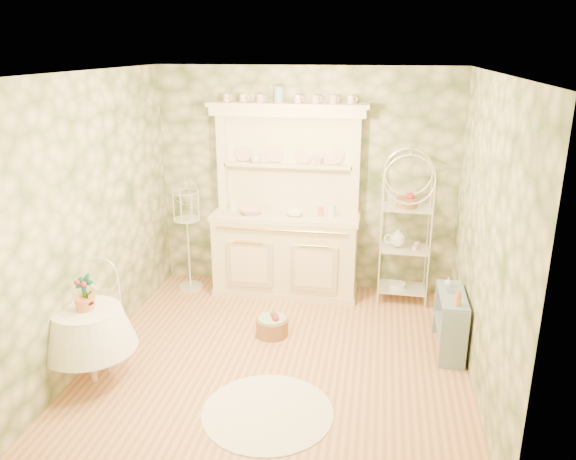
% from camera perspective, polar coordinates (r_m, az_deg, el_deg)
% --- Properties ---
extents(floor, '(3.60, 3.60, 0.00)m').
position_cam_1_polar(floor, '(5.66, -0.85, -12.72)').
color(floor, tan).
rests_on(floor, ground).
extents(ceiling, '(3.60, 3.60, 0.00)m').
position_cam_1_polar(ceiling, '(4.86, -1.01, 15.73)').
color(ceiling, white).
rests_on(ceiling, floor).
extents(wall_left, '(3.60, 3.60, 0.00)m').
position_cam_1_polar(wall_left, '(5.69, -19.05, 1.29)').
color(wall_left, beige).
rests_on(wall_left, floor).
extents(wall_right, '(3.60, 3.60, 0.00)m').
position_cam_1_polar(wall_right, '(5.11, 19.37, -0.65)').
color(wall_right, beige).
rests_on(wall_right, floor).
extents(wall_back, '(3.60, 3.60, 0.00)m').
position_cam_1_polar(wall_back, '(6.81, 1.81, 4.98)').
color(wall_back, beige).
rests_on(wall_back, floor).
extents(wall_front, '(3.60, 3.60, 0.00)m').
position_cam_1_polar(wall_front, '(3.47, -6.34, -8.63)').
color(wall_front, beige).
rests_on(wall_front, floor).
extents(kitchen_dresser, '(1.87, 0.61, 2.29)m').
position_cam_1_polar(kitchen_dresser, '(6.63, -0.25, 2.78)').
color(kitchen_dresser, white).
rests_on(kitchen_dresser, floor).
extents(bakers_rack, '(0.61, 0.45, 1.91)m').
position_cam_1_polar(bakers_rack, '(6.61, 11.86, 0.62)').
color(bakers_rack, white).
rests_on(bakers_rack, floor).
extents(side_shelf, '(0.35, 0.72, 0.60)m').
position_cam_1_polar(side_shelf, '(5.85, 16.13, -9.09)').
color(side_shelf, '#7D94A6').
rests_on(side_shelf, floor).
extents(round_table, '(0.75, 0.75, 0.78)m').
position_cam_1_polar(round_table, '(5.41, -19.47, -10.70)').
color(round_table, white).
rests_on(round_table, floor).
extents(cafe_chair, '(0.42, 0.42, 0.89)m').
position_cam_1_polar(cafe_chair, '(5.65, -18.85, -8.73)').
color(cafe_chair, white).
rests_on(cafe_chair, floor).
extents(birdcage_stand, '(0.32, 0.32, 1.33)m').
position_cam_1_polar(birdcage_stand, '(6.98, -10.14, -0.81)').
color(birdcage_stand, white).
rests_on(birdcage_stand, floor).
extents(floor_basket, '(0.37, 0.37, 0.20)m').
position_cam_1_polar(floor_basket, '(5.99, -1.62, -9.75)').
color(floor_basket, '#986D47').
rests_on(floor_basket, floor).
extents(lace_rug, '(1.24, 1.24, 0.01)m').
position_cam_1_polar(lace_rug, '(4.92, -2.08, -17.99)').
color(lace_rug, white).
rests_on(lace_rug, floor).
extents(bowl_floral, '(0.36, 0.36, 0.07)m').
position_cam_1_polar(bowl_floral, '(6.68, -3.81, 1.72)').
color(bowl_floral, white).
rests_on(bowl_floral, kitchen_dresser).
extents(bowl_white, '(0.27, 0.27, 0.07)m').
position_cam_1_polar(bowl_white, '(6.58, 0.68, 1.52)').
color(bowl_white, white).
rests_on(bowl_white, kitchen_dresser).
extents(cup_left, '(0.16, 0.16, 0.10)m').
position_cam_1_polar(cup_left, '(6.74, -3.29, 7.09)').
color(cup_left, white).
rests_on(cup_left, kitchen_dresser).
extents(cup_right, '(0.11, 0.11, 0.09)m').
position_cam_1_polar(cup_right, '(6.62, 3.11, 6.88)').
color(cup_right, white).
rests_on(cup_right, kitchen_dresser).
extents(potted_geranium, '(0.20, 0.16, 0.33)m').
position_cam_1_polar(potted_geranium, '(5.18, -19.80, -6.36)').
color(potted_geranium, '#3F7238').
rests_on(potted_geranium, round_table).
extents(bottle_amber, '(0.07, 0.07, 0.17)m').
position_cam_1_polar(bottle_amber, '(5.46, 16.88, -6.70)').
color(bottle_amber, '#CF7956').
rests_on(bottle_amber, side_shelf).
extents(bottle_blue, '(0.05, 0.05, 0.11)m').
position_cam_1_polar(bottle_blue, '(5.73, 16.11, -5.76)').
color(bottle_blue, '#839CC5').
rests_on(bottle_blue, side_shelf).
extents(bottle_glass, '(0.09, 0.09, 0.10)m').
position_cam_1_polar(bottle_glass, '(5.86, 15.96, -5.23)').
color(bottle_glass, silver).
rests_on(bottle_glass, side_shelf).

